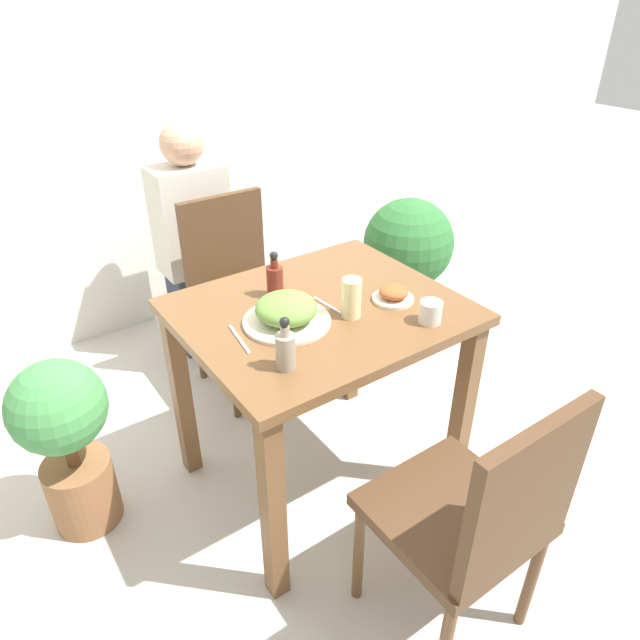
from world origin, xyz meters
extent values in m
plane|color=#B7B2A8|center=(0.00, 0.00, 0.00)|extent=(16.00, 16.00, 0.00)
cube|color=silver|center=(0.00, 1.57, 1.30)|extent=(8.00, 0.05, 2.60)
cube|color=brown|center=(0.00, 0.00, 0.76)|extent=(0.90, 0.76, 0.04)
cube|color=brown|center=(-0.40, -0.33, 0.37)|extent=(0.06, 0.06, 0.74)
cube|color=brown|center=(0.40, -0.33, 0.37)|extent=(0.06, 0.06, 0.74)
cube|color=brown|center=(-0.40, 0.33, 0.37)|extent=(0.06, 0.06, 0.74)
cube|color=brown|center=(0.40, 0.33, 0.37)|extent=(0.06, 0.06, 0.74)
cube|color=#4C331E|center=(-0.02, -0.68, 0.44)|extent=(0.42, 0.42, 0.04)
cube|color=#4C331E|center=(-0.02, -0.87, 0.68)|extent=(0.40, 0.04, 0.44)
cylinder|color=brown|center=(0.16, -0.50, 0.21)|extent=(0.03, 0.03, 0.42)
cylinder|color=brown|center=(-0.20, -0.50, 0.21)|extent=(0.03, 0.03, 0.42)
cylinder|color=brown|center=(0.16, -0.86, 0.21)|extent=(0.03, 0.03, 0.42)
cube|color=#4C331E|center=(0.08, 0.68, 0.44)|extent=(0.42, 0.42, 0.04)
cube|color=#4C331E|center=(0.08, 0.88, 0.68)|extent=(0.40, 0.04, 0.44)
cylinder|color=brown|center=(-0.10, 0.50, 0.21)|extent=(0.03, 0.03, 0.42)
cylinder|color=brown|center=(0.26, 0.50, 0.21)|extent=(0.03, 0.03, 0.42)
cylinder|color=brown|center=(-0.10, 0.86, 0.21)|extent=(0.03, 0.03, 0.42)
cylinder|color=brown|center=(0.26, 0.86, 0.21)|extent=(0.03, 0.03, 0.42)
cylinder|color=beige|center=(-0.14, -0.02, 0.78)|extent=(0.28, 0.28, 0.01)
ellipsoid|color=olive|center=(-0.14, -0.02, 0.83)|extent=(0.20, 0.20, 0.08)
cylinder|color=beige|center=(0.23, -0.10, 0.78)|extent=(0.14, 0.14, 0.01)
ellipsoid|color=#A35128|center=(0.23, -0.10, 0.81)|extent=(0.10, 0.10, 0.04)
cylinder|color=silver|center=(0.23, -0.28, 0.81)|extent=(0.07, 0.07, 0.07)
cylinder|color=beige|center=(0.05, -0.10, 0.84)|extent=(0.06, 0.06, 0.13)
cylinder|color=gray|center=(-0.27, -0.22, 0.83)|extent=(0.06, 0.06, 0.11)
cylinder|color=gray|center=(-0.27, -0.22, 0.89)|extent=(0.03, 0.03, 0.03)
sphere|color=black|center=(-0.27, -0.22, 0.92)|extent=(0.03, 0.03, 0.03)
cylinder|color=maroon|center=(-0.08, 0.15, 0.83)|extent=(0.06, 0.06, 0.11)
cylinder|color=maroon|center=(-0.08, 0.15, 0.89)|extent=(0.03, 0.03, 0.03)
sphere|color=black|center=(-0.08, 0.15, 0.92)|extent=(0.03, 0.03, 0.03)
cube|color=silver|center=(-0.31, -0.02, 0.78)|extent=(0.03, 0.17, 0.00)
cube|color=silver|center=(0.03, -0.02, 0.78)|extent=(0.02, 0.17, 0.00)
cylinder|color=brown|center=(-0.82, 0.31, 0.14)|extent=(0.24, 0.24, 0.27)
cylinder|color=brown|center=(-0.82, 0.31, 0.32)|extent=(0.04, 0.04, 0.09)
sphere|color=#428947|center=(-0.82, 0.31, 0.52)|extent=(0.32, 0.32, 0.32)
cylinder|color=brown|center=(0.84, 0.46, 0.14)|extent=(0.22, 0.22, 0.28)
cylinder|color=brown|center=(0.84, 0.46, 0.35)|extent=(0.04, 0.04, 0.13)
sphere|color=#2D6B33|center=(0.84, 0.46, 0.63)|extent=(0.43, 0.43, 0.43)
cube|color=#2D3347|center=(0.04, 1.15, 0.23)|extent=(0.28, 0.20, 0.45)
cube|color=beige|center=(0.04, 1.15, 0.71)|extent=(0.34, 0.22, 0.52)
sphere|color=tan|center=(0.04, 1.15, 1.07)|extent=(0.20, 0.20, 0.20)
camera|label=1|loc=(-0.94, -1.35, 1.72)|focal=32.00mm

